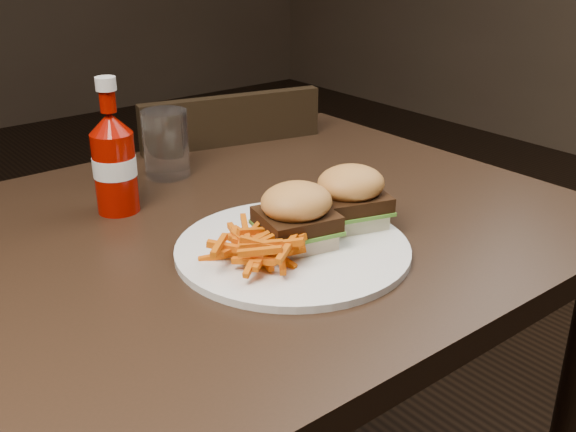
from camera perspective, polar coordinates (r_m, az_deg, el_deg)
dining_table at (r=0.97m, az=-8.42°, el=-2.96°), size 1.20×0.80×0.04m
chair_far at (r=1.65m, az=-6.55°, el=-2.92°), size 0.47×0.47×0.04m
plate at (r=0.91m, az=0.39°, el=-2.79°), size 0.32×0.32×0.01m
sandwich_half_a at (r=0.91m, az=0.71°, el=-1.77°), size 0.10×0.10×0.02m
sandwich_half_b at (r=0.97m, az=5.24°, el=-0.03°), size 0.11×0.10×0.02m
fries_pile at (r=0.86m, az=-2.71°, el=-2.47°), size 0.14×0.14×0.04m
ketchup_bottle at (r=1.05m, az=-14.40°, el=3.45°), size 0.06×0.06×0.13m
tumbler at (r=1.19m, az=-10.29°, el=5.89°), size 0.09×0.09×0.12m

